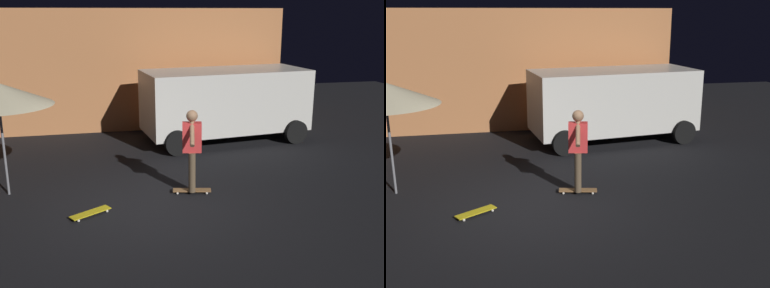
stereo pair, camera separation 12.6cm
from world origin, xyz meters
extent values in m
plane|color=black|center=(0.00, 0.00, 0.00)|extent=(28.00, 28.00, 0.00)
cube|color=#C67A47|center=(-0.46, 7.94, 1.85)|extent=(11.20, 3.82, 3.70)
cube|color=silver|center=(2.84, 4.41, 1.18)|extent=(4.80, 2.46, 1.70)
cube|color=black|center=(5.10, 4.69, 1.53)|extent=(0.28, 1.74, 0.64)
cylinder|color=black|center=(4.45, 5.61, 0.33)|extent=(0.68, 0.30, 0.66)
cylinder|color=black|center=(4.70, 3.64, 0.33)|extent=(0.68, 0.30, 0.66)
cylinder|color=black|center=(0.98, 5.17, 0.33)|extent=(0.68, 0.30, 0.66)
cylinder|color=black|center=(1.22, 3.21, 0.33)|extent=(0.68, 0.30, 0.66)
cylinder|color=slate|center=(-2.63, 1.31, 1.10)|extent=(0.05, 0.05, 2.20)
cube|color=olive|center=(1.05, 0.59, 0.06)|extent=(0.80, 0.35, 0.02)
sphere|color=silver|center=(1.36, 0.61, 0.03)|extent=(0.05, 0.05, 0.05)
sphere|color=silver|center=(1.33, 0.45, 0.03)|extent=(0.05, 0.05, 0.05)
sphere|color=silver|center=(0.77, 0.73, 0.03)|extent=(0.05, 0.05, 0.05)
sphere|color=silver|center=(0.74, 0.57, 0.03)|extent=(0.05, 0.05, 0.05)
cube|color=gold|center=(-1.00, -0.10, 0.06)|extent=(0.77, 0.58, 0.02)
sphere|color=silver|center=(-1.21, -0.33, 0.03)|extent=(0.05, 0.05, 0.05)
sphere|color=silver|center=(-1.30, -0.18, 0.03)|extent=(0.05, 0.05, 0.05)
sphere|color=silver|center=(-0.70, -0.01, 0.03)|extent=(0.05, 0.05, 0.05)
sphere|color=silver|center=(-0.79, 0.13, 0.03)|extent=(0.05, 0.05, 0.05)
cylinder|color=brown|center=(1.07, 0.70, 0.48)|extent=(0.14, 0.14, 0.82)
cylinder|color=brown|center=(1.03, 0.48, 0.48)|extent=(0.14, 0.14, 0.82)
cube|color=red|center=(1.05, 0.59, 1.19)|extent=(0.42, 0.29, 0.60)
sphere|color=#936B4C|center=(1.05, 0.59, 1.62)|extent=(0.23, 0.23, 0.23)
cylinder|color=#936B4C|center=(1.09, 0.81, 1.34)|extent=(0.20, 0.55, 0.46)
cylinder|color=#936B4C|center=(1.01, 0.38, 1.34)|extent=(0.20, 0.55, 0.46)
camera|label=1|loc=(-0.82, -8.07, 3.60)|focal=43.16mm
camera|label=2|loc=(-0.69, -8.10, 3.60)|focal=43.16mm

